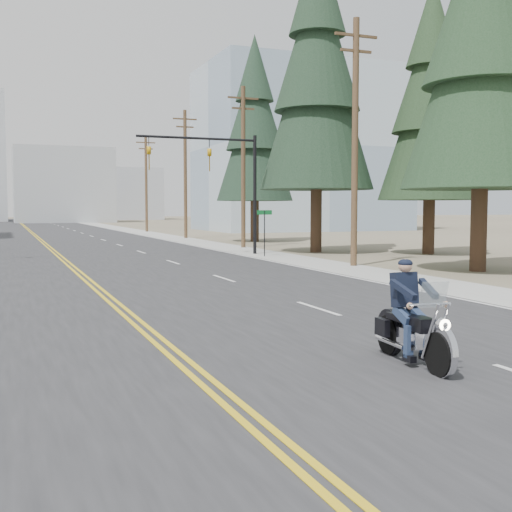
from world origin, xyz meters
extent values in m
cube|color=#303033|center=(0.00, 70.00, 0.01)|extent=(20.00, 200.00, 0.01)
cube|color=#A5A5A0|center=(11.50, 70.00, 0.01)|extent=(3.00, 200.00, 0.01)
cylinder|color=black|center=(11.00, 32.00, 3.50)|extent=(0.20, 0.20, 7.00)
cylinder|color=black|center=(7.50, 32.00, 6.70)|extent=(7.00, 0.14, 0.14)
imported|color=#BF8C0C|center=(8.20, 32.00, 6.05)|extent=(0.21, 0.26, 1.30)
imported|color=#BF8C0C|center=(4.70, 32.00, 6.05)|extent=(0.21, 0.26, 1.30)
cylinder|color=black|center=(10.80, 30.00, 1.30)|extent=(0.06, 0.06, 2.60)
cube|color=#0C5926|center=(10.80, 30.00, 2.50)|extent=(0.90, 0.03, 0.25)
cylinder|color=brown|center=(12.50, 23.00, 5.75)|extent=(0.30, 0.30, 11.50)
cube|color=brown|center=(12.50, 23.00, 10.70)|extent=(2.20, 0.12, 0.12)
cube|color=brown|center=(12.50, 23.00, 10.00)|extent=(1.60, 0.12, 0.12)
cylinder|color=brown|center=(12.50, 38.00, 5.50)|extent=(0.30, 0.30, 11.00)
cube|color=brown|center=(12.50, 38.00, 10.20)|extent=(2.20, 0.12, 0.12)
cube|color=brown|center=(12.50, 38.00, 9.50)|extent=(1.60, 0.12, 0.12)
cylinder|color=brown|center=(12.50, 53.00, 5.75)|extent=(0.30, 0.30, 11.50)
cube|color=brown|center=(12.50, 53.00, 10.70)|extent=(2.20, 0.12, 0.12)
cube|color=brown|center=(12.50, 53.00, 10.00)|extent=(1.60, 0.12, 0.12)
cylinder|color=brown|center=(12.50, 70.00, 5.50)|extent=(0.30, 0.30, 11.00)
cube|color=brown|center=(12.50, 70.00, 10.20)|extent=(2.20, 0.12, 0.12)
cube|color=brown|center=(12.50, 70.00, 9.50)|extent=(1.60, 0.12, 0.12)
cube|color=#9EB5CC|center=(32.00, 70.00, 10.00)|extent=(24.00, 16.00, 20.00)
cube|color=#ADB2B7|center=(8.00, 125.00, 7.00)|extent=(18.00, 14.00, 14.00)
cube|color=#B7BCC6|center=(40.00, 110.00, 9.00)|extent=(16.00, 12.00, 18.00)
cube|color=#B7BCC6|center=(25.00, 150.00, 6.00)|extent=(14.00, 14.00, 12.00)
cylinder|color=#382619|center=(16.26, 18.84, 1.79)|extent=(0.70, 0.70, 3.57)
cone|color=#1A341B|center=(16.26, 18.84, 8.94)|extent=(6.75, 6.75, 10.72)
cylinder|color=#382619|center=(20.67, 28.29, 1.61)|extent=(0.71, 0.71, 3.23)
cone|color=#1B3319|center=(20.67, 28.29, 8.06)|extent=(6.05, 6.05, 9.68)
cone|color=#1B3319|center=(20.67, 28.29, 10.80)|extent=(4.54, 4.54, 7.26)
cone|color=#1B3319|center=(20.67, 28.29, 13.55)|extent=(3.02, 3.02, 5.16)
cylinder|color=#382619|center=(15.15, 32.17, 1.94)|extent=(0.68, 0.68, 3.88)
cone|color=black|center=(15.15, 32.17, 9.71)|extent=(6.99, 6.99, 11.65)
cone|color=black|center=(15.15, 32.17, 13.01)|extent=(5.24, 5.24, 8.74)
cylinder|color=#382619|center=(16.25, 45.42, 1.67)|extent=(0.78, 0.78, 3.33)
cone|color=black|center=(16.25, 45.42, 8.33)|extent=(6.22, 6.22, 10.00)
cone|color=black|center=(16.25, 45.42, 11.16)|extent=(4.66, 4.66, 7.50)
cone|color=black|center=(16.25, 45.42, 13.99)|extent=(3.11, 3.11, 5.33)
camera|label=1|loc=(-2.90, -3.44, 2.76)|focal=45.00mm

